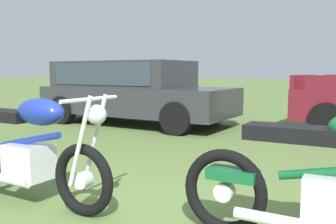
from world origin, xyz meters
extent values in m
torus|color=black|center=(-0.55, 0.24, 0.31)|extent=(0.62, 0.13, 0.61)
cylinder|color=silver|center=(-0.55, 0.24, 0.31)|extent=(0.15, 0.11, 0.14)
cylinder|color=silver|center=(-0.48, 0.32, 0.64)|extent=(0.28, 0.06, 0.75)
cylinder|color=silver|center=(-0.50, 0.14, 0.64)|extent=(0.28, 0.06, 0.75)
cube|color=silver|center=(-1.21, 0.28, 0.38)|extent=(0.42, 0.33, 0.32)
cylinder|color=navy|center=(-1.18, 0.28, 0.58)|extent=(0.75, 0.11, 0.21)
ellipsoid|color=navy|center=(-1.03, 0.27, 0.85)|extent=(0.54, 0.30, 0.24)
cube|color=black|center=(-1.51, 0.31, 0.79)|extent=(0.62, 0.28, 0.10)
cylinder|color=silver|center=(-0.45, 0.23, 0.98)|extent=(0.08, 0.64, 0.03)
sphere|color=silver|center=(-0.39, 0.22, 0.86)|extent=(0.17, 0.17, 0.16)
torus|color=black|center=(0.61, 0.42, 0.32)|extent=(0.64, 0.13, 0.64)
cylinder|color=silver|center=(0.61, 0.42, 0.32)|extent=(0.15, 0.11, 0.14)
cube|color=black|center=(1.06, 0.40, 0.79)|extent=(0.61, 0.28, 0.10)
cube|color=#14592D|center=(0.66, 0.42, 0.46)|extent=(0.37, 0.20, 0.08)
cylinder|color=silver|center=(1.13, 0.23, 0.24)|extent=(0.80, 0.13, 0.08)
cube|color=#2D2D33|center=(-2.89, 5.10, 0.55)|extent=(4.54, 2.18, 0.60)
cube|color=#2D2D33|center=(-3.29, 5.13, 1.13)|extent=(3.21, 1.89, 0.60)
cube|color=#2D3842|center=(-3.29, 5.13, 1.15)|extent=(2.75, 1.88, 0.48)
cylinder|color=black|center=(-1.33, 5.80, 0.32)|extent=(0.66, 0.27, 0.64)
cylinder|color=black|center=(-1.47, 4.13, 0.32)|extent=(0.66, 0.27, 0.64)
cylinder|color=black|center=(-4.31, 6.06, 0.32)|extent=(0.66, 0.27, 0.64)
cylinder|color=black|center=(-4.46, 4.39, 0.32)|extent=(0.66, 0.27, 0.64)
cube|color=maroon|center=(0.56, 6.04, 0.99)|extent=(0.33, 1.60, 0.28)
cylinder|color=black|center=(1.09, 5.15, 0.32)|extent=(0.67, 0.32, 0.64)
camera|label=1|loc=(1.37, -2.13, 1.20)|focal=39.32mm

